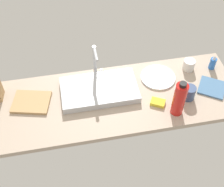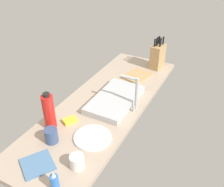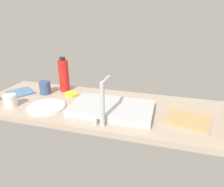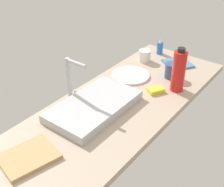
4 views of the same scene
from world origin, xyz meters
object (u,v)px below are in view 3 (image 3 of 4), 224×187
Objects in this scene: cutting_board at (188,120)px; water_bottle at (64,75)px; sink_basin at (112,108)px; coffee_mug at (10,101)px; faucet at (103,100)px; dinner_plate at (47,107)px; dish_towel at (20,92)px; ceramic_cup at (45,88)px; dish_sponge at (71,94)px.

cutting_board is 92.91cm from water_bottle.
sink_basin is 1.90× the size of water_bottle.
water_bottle reaches higher than coffee_mug.
coffee_mug is (20.47, 34.77, -8.42)cm from water_bottle.
sink_basin is at bearing -90.97° from faucet.
coffee_mug is at bearing -4.92° from faucet.
water_bottle is 3.23× the size of coffee_mug.
cutting_board is at bearing -175.82° from dinner_plate.
dish_towel is (74.32, -25.98, -14.23)cm from faucet.
coffee_mug is 0.86× the size of ceramic_cup.
dinner_plate is 1.43× the size of dish_towel.
cutting_board is 86.35cm from dinner_plate.
water_bottle reaches higher than cutting_board.
cutting_board is at bearing -159.88° from faucet.
dish_towel is at bearing -65.30° from coffee_mug.
coffee_mug reaches higher than dish_sponge.
sink_basin is at bearing -172.54° from dinner_plate.
dish_towel is at bearing -25.98° from dinner_plate.
faucet is 49.32cm from dish_sponge.
dish_sponge reaches higher than dinner_plate.
ceramic_cup is at bearing -56.09° from dinner_plate.
sink_basin reaches higher than cutting_board.
dinner_plate is 2.94× the size of coffee_mug.
water_bottle is (44.47, -40.36, -2.47)cm from faucet.
dinner_plate is (41.59, -10.03, -14.23)cm from faucet.
water_bottle is at bearing -15.11° from cutting_board.
dish_towel is 39.89cm from dish_sponge.
dinner_plate is 24.01cm from coffee_mug.
water_bottle is 41.22cm from coffee_mug.
faucet is 80.00cm from dish_towel.
water_bottle is at bearing -40.93° from dish_sponge.
sink_basin is at bearing 164.69° from ceramic_cup.
dinner_plate is 2.52× the size of ceramic_cup.
ceramic_cup is at bearing 40.86° from water_bottle.
coffee_mug is 40.13cm from dish_sponge.
faucet is 49.44cm from cutting_board.
ceramic_cup is at bearing -110.47° from coffee_mug.
water_bottle is 1.10× the size of dinner_plate.
water_bottle reaches higher than dinner_plate.
faucet reaches higher than cutting_board.
faucet reaches higher than dish_towel.
dish_sponge reaches higher than cutting_board.
water_bottle reaches higher than sink_basin.
dinner_plate is at bearing 4.18° from cutting_board.
dish_towel is (74.58, -10.47, -1.78)cm from sink_basin.
dish_towel is at bearing 25.73° from water_bottle.
cutting_board is 80.99cm from dish_sponge.
sink_basin is 65.97cm from coffee_mug.
ceramic_cup is 20.98cm from dish_sponge.
faucet is at bearing 20.12° from cutting_board.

